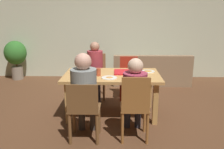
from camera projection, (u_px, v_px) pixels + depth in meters
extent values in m
plane|color=brown|center=(112.00, 114.00, 4.23)|extent=(20.00, 20.00, 0.00)
cube|color=beige|center=(114.00, 29.00, 6.43)|extent=(7.49, 0.12, 2.67)
cube|color=tan|center=(112.00, 76.00, 4.05)|extent=(1.63, 0.94, 0.05)
cube|color=tan|center=(68.00, 103.00, 3.81)|extent=(0.08, 0.08, 0.69)
cube|color=tan|center=(155.00, 104.00, 3.78)|extent=(0.08, 0.08, 0.69)
cube|color=tan|center=(75.00, 89.00, 4.50)|extent=(0.08, 0.08, 0.69)
cube|color=tan|center=(149.00, 90.00, 4.47)|extent=(0.08, 0.08, 0.69)
cylinder|color=#9A622E|center=(122.00, 118.00, 3.56)|extent=(0.04, 0.04, 0.46)
cylinder|color=#9A622E|center=(145.00, 118.00, 3.56)|extent=(0.04, 0.04, 0.46)
cylinder|color=#9A622E|center=(122.00, 128.00, 3.23)|extent=(0.04, 0.04, 0.46)
cylinder|color=#9A622E|center=(147.00, 129.00, 3.23)|extent=(0.04, 0.04, 0.46)
cube|color=#9A622E|center=(134.00, 107.00, 3.33)|extent=(0.40, 0.40, 0.02)
cube|color=#9A622E|center=(136.00, 95.00, 3.09)|extent=(0.38, 0.03, 0.48)
cylinder|color=#2C2C39|center=(127.00, 113.00, 3.70)|extent=(0.10, 0.10, 0.48)
cylinder|color=#2C2C39|center=(138.00, 113.00, 3.70)|extent=(0.10, 0.10, 0.48)
cube|color=#2C2C39|center=(134.00, 99.00, 3.48)|extent=(0.30, 0.34, 0.11)
cylinder|color=#A0364F|center=(135.00, 88.00, 3.26)|extent=(0.33, 0.33, 0.44)
sphere|color=beige|center=(135.00, 66.00, 3.18)|extent=(0.21, 0.21, 0.21)
cylinder|color=#91623B|center=(104.00, 91.00, 4.79)|extent=(0.04, 0.04, 0.46)
cylinder|color=#91623B|center=(85.00, 90.00, 4.80)|extent=(0.04, 0.04, 0.46)
cylinder|color=#91623B|center=(105.00, 85.00, 5.18)|extent=(0.04, 0.04, 0.46)
cylinder|color=#91623B|center=(88.00, 85.00, 5.19)|extent=(0.04, 0.04, 0.46)
cube|color=#91623B|center=(95.00, 77.00, 4.93)|extent=(0.43, 0.46, 0.02)
cube|color=#91623B|center=(96.00, 64.00, 5.08)|extent=(0.41, 0.03, 0.44)
cylinder|color=#31354A|center=(98.00, 92.00, 4.68)|extent=(0.10, 0.10, 0.48)
cylinder|color=#31354A|center=(90.00, 92.00, 4.69)|extent=(0.10, 0.10, 0.48)
cube|color=#31354A|center=(95.00, 76.00, 4.75)|extent=(0.28, 0.33, 0.11)
cylinder|color=#A1343E|center=(95.00, 62.00, 4.85)|extent=(0.32, 0.32, 0.48)
sphere|color=#A6755C|center=(95.00, 47.00, 4.77)|extent=(0.19, 0.19, 0.19)
cylinder|color=brown|center=(74.00, 119.00, 3.53)|extent=(0.05, 0.05, 0.46)
cylinder|color=brown|center=(99.00, 119.00, 3.52)|extent=(0.05, 0.05, 0.46)
cylinder|color=brown|center=(70.00, 129.00, 3.22)|extent=(0.05, 0.05, 0.46)
cylinder|color=brown|center=(97.00, 129.00, 3.21)|extent=(0.05, 0.05, 0.46)
cube|color=brown|center=(85.00, 108.00, 3.31)|extent=(0.44, 0.39, 0.02)
cube|color=brown|center=(82.00, 99.00, 3.08)|extent=(0.42, 0.03, 0.39)
cylinder|color=#413A36|center=(82.00, 115.00, 3.63)|extent=(0.10, 0.10, 0.48)
cylinder|color=#413A36|center=(93.00, 115.00, 3.63)|extent=(0.10, 0.10, 0.48)
cube|color=#413A36|center=(86.00, 100.00, 3.43)|extent=(0.32, 0.29, 0.11)
cylinder|color=gray|center=(84.00, 87.00, 3.23)|extent=(0.35, 0.35, 0.50)
sphere|color=#DFA68D|center=(83.00, 62.00, 3.14)|extent=(0.23, 0.23, 0.23)
cylinder|color=#AC2C1A|center=(137.00, 91.00, 4.80)|extent=(0.04, 0.04, 0.46)
cylinder|color=#AC2C1A|center=(121.00, 90.00, 4.80)|extent=(0.04, 0.04, 0.46)
cylinder|color=#AC2C1A|center=(136.00, 85.00, 5.14)|extent=(0.04, 0.04, 0.46)
cylinder|color=#AC2C1A|center=(121.00, 85.00, 5.15)|extent=(0.04, 0.04, 0.46)
cube|color=#AC2C1A|center=(129.00, 77.00, 4.91)|extent=(0.39, 0.42, 0.02)
cube|color=#AC2C1A|center=(129.00, 65.00, 5.05)|extent=(0.37, 0.03, 0.39)
cube|color=red|center=(125.00, 72.00, 4.14)|extent=(0.37, 0.37, 0.02)
cylinder|color=white|center=(78.00, 73.00, 4.13)|extent=(0.24, 0.24, 0.01)
cylinder|color=white|center=(109.00, 78.00, 3.80)|extent=(0.25, 0.25, 0.01)
cone|color=#C4843F|center=(109.00, 77.00, 3.80)|extent=(0.12, 0.12, 0.02)
cylinder|color=white|center=(90.00, 78.00, 3.79)|extent=(0.20, 0.20, 0.01)
cylinder|color=white|center=(148.00, 71.00, 4.21)|extent=(0.23, 0.23, 0.01)
cone|color=#C58B39|center=(148.00, 71.00, 4.21)|extent=(0.14, 0.14, 0.02)
cylinder|color=#B2482B|center=(98.00, 72.00, 3.93)|extent=(0.08, 0.08, 0.13)
cylinder|color=#BF502C|center=(140.00, 66.00, 4.37)|extent=(0.07, 0.07, 0.13)
cylinder|color=#B7492B|center=(85.00, 71.00, 3.96)|extent=(0.07, 0.07, 0.13)
cylinder|color=#BC532D|center=(135.00, 75.00, 3.77)|extent=(0.07, 0.07, 0.11)
cube|color=#927455|center=(151.00, 75.00, 6.09)|extent=(1.90, 0.79, 0.40)
cube|color=#927455|center=(153.00, 63.00, 5.68)|extent=(1.90, 0.16, 0.37)
cube|color=#927455|center=(118.00, 64.00, 6.03)|extent=(0.20, 0.75, 0.18)
cube|color=#927455|center=(185.00, 64.00, 6.00)|extent=(0.20, 0.75, 0.18)
cylinder|color=gray|center=(17.00, 73.00, 6.42)|extent=(0.30, 0.30, 0.35)
cylinder|color=brown|center=(17.00, 64.00, 6.36)|extent=(0.05, 0.05, 0.14)
ellipsoid|color=#32742B|center=(15.00, 53.00, 6.28)|extent=(0.57, 0.57, 0.63)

